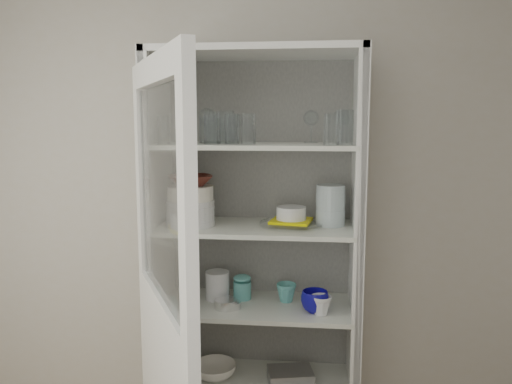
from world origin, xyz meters
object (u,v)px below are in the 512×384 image
Objects in this scene: cupboard_door at (165,355)px; terracotta_bowl at (190,180)px; cream_bowl at (190,193)px; pantry_cabinet at (257,284)px; white_ramekin at (291,213)px; cream_dish at (215,370)px; white_canister at (217,285)px; goblet_3 at (341,125)px; plate_stack_back at (188,210)px; mug_teal at (286,293)px; goblet_0 at (207,124)px; goblet_2 at (311,125)px; measuring_cups at (226,304)px; tin_box at (290,376)px; mug_white at (321,305)px; glass_platter at (291,224)px; teal_jar at (242,288)px; goblet_1 at (237,127)px; plate_stack_front at (191,213)px; mug_blue at (315,301)px; grey_bowl_stack at (330,205)px; yellow_trivet at (291,221)px.

cupboard_door reaches higher than terracotta_bowl.
pantry_cabinet is at bearing 17.58° from cream_bowl.
white_ramekin is 0.91m from cream_dish.
pantry_cabinet reaches higher than white_canister.
plate_stack_back is (-0.78, 0.01, -0.44)m from goblet_3.
white_canister is (-0.35, 0.00, 0.03)m from mug_teal.
goblet_2 is at bearing 0.89° from goblet_0.
white_canister is at bearing 117.15° from measuring_cups.
pantry_cabinet reaches higher than goblet_2.
cupboard_door is 9.05× the size of tin_box.
glass_platter is at bearing 132.14° from mug_white.
mug_white is at bearing -29.21° from pantry_cabinet.
white_canister is at bearing 33.59° from cream_bowl.
mug_teal is 0.91× the size of measuring_cups.
teal_jar is at bearing 134.56° from cupboard_door.
white_ramekin is (-0.09, -0.08, -0.42)m from goblet_2.
cream_dish is (-0.11, -0.10, -1.24)m from goblet_1.
goblet_1 is at bearing 178.59° from goblet_2.
cupboard_door is at bearing -148.73° from mug_white.
pantry_cabinet is at bearing 17.58° from plate_stack_front.
pantry_cabinet is at bearing 150.74° from mug_blue.
mug_white is 0.55m from white_canister.
plate_stack_back is 0.84m from cream_dish.
goblet_2 is at bearing 40.39° from glass_platter.
white_ramekin is at bearing -172.23° from grey_bowl_stack.
teal_jar is at bearing -175.31° from goblet_2.
cupboard_door is 0.90m from white_ramekin.
goblet_1 reaches higher than mug_teal.
tin_box is at bearing 113.80° from cupboard_door.
pantry_cabinet is at bearing 142.46° from mug_white.
tin_box is (0.47, 0.59, -0.38)m from cupboard_door.
cream_bowl is at bearing -119.91° from goblet_0.
goblet_0 is 0.51m from goblet_2.
grey_bowl_stack reaches higher than measuring_cups.
plate_stack_back is at bearing 108.45° from terracotta_bowl.
grey_bowl_stack is 0.90× the size of tin_box.
plate_stack_front is 0.48m from teal_jar.
goblet_2 is 0.74× the size of plate_stack_front.
cupboard_door reaches higher than teal_jar.
grey_bowl_stack is 1.04m from cream_dish.
mug_white is at bearing -23.31° from teal_jar.
measuring_cups is (-0.31, -0.09, -0.39)m from glass_platter.
glass_platter reaches higher than mug_teal.
plate_stack_back reaches higher than measuring_cups.
yellow_trivet is (0.00, 0.00, 0.02)m from glass_platter.
white_canister is (-0.50, 0.13, 0.02)m from mug_blue.
glass_platter is 1.66× the size of yellow_trivet.
yellow_trivet is 0.04m from white_ramekin.
terracotta_bowl reaches higher than mug_white.
yellow_trivet is at bearing -139.61° from goblet_2.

